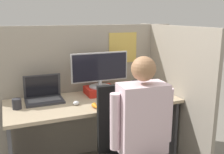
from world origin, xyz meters
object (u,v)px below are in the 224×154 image
(laptop, at_px, (44,96))
(stapler, at_px, (155,87))
(carrot_toy, at_px, (96,107))
(pen_cup, at_px, (17,104))
(office_chair, at_px, (134,151))
(paper_box, at_px, (100,90))
(monitor, at_px, (100,69))
(coffee_mug, at_px, (136,85))
(person, at_px, (147,134))

(laptop, bearing_deg, stapler, -2.23)
(carrot_toy, distance_m, pen_cup, 0.68)
(carrot_toy, bearing_deg, laptop, 134.63)
(office_chair, bearing_deg, paper_box, 88.69)
(monitor, distance_m, carrot_toy, 0.51)
(carrot_toy, height_order, coffee_mug, coffee_mug)
(carrot_toy, relative_size, pen_cup, 1.40)
(carrot_toy, bearing_deg, pen_cup, 157.13)
(paper_box, xyz_separation_m, office_chair, (-0.02, -0.79, -0.27))
(office_chair, xyz_separation_m, coffee_mug, (0.42, 0.77, 0.29))
(monitor, bearing_deg, pen_cup, -170.02)
(monitor, bearing_deg, paper_box, -90.00)
(paper_box, xyz_separation_m, laptop, (-0.57, -0.02, 0.01))
(monitor, xyz_separation_m, person, (-0.00, -0.96, -0.28))
(monitor, distance_m, laptop, 0.61)
(paper_box, bearing_deg, pen_cup, -170.20)
(carrot_toy, xyz_separation_m, office_chair, (0.17, -0.39, -0.26))
(coffee_mug, bearing_deg, monitor, 176.26)
(stapler, height_order, office_chair, office_chair)
(monitor, distance_m, office_chair, 0.93)
(office_chair, relative_size, person, 0.79)
(paper_box, xyz_separation_m, stapler, (0.61, -0.07, -0.01))
(coffee_mug, bearing_deg, pen_cup, -174.49)
(monitor, height_order, laptop, monitor)
(carrot_toy, height_order, person, person)
(paper_box, height_order, stapler, paper_box)
(paper_box, height_order, laptop, laptop)
(coffee_mug, relative_size, pen_cup, 1.18)
(stapler, bearing_deg, coffee_mug, 168.57)
(carrot_toy, xyz_separation_m, coffee_mug, (0.59, 0.38, 0.03))
(pen_cup, bearing_deg, laptop, 26.05)
(paper_box, bearing_deg, carrot_toy, -115.16)
(pen_cup, bearing_deg, stapler, 2.97)
(office_chair, height_order, person, person)
(monitor, relative_size, office_chair, 0.60)
(stapler, height_order, person, person)
(monitor, relative_size, laptop, 1.72)
(stapler, bearing_deg, monitor, 173.56)
(monitor, height_order, person, person)
(coffee_mug, bearing_deg, person, -113.33)
(carrot_toy, bearing_deg, monitor, 64.99)
(stapler, relative_size, office_chair, 0.15)
(laptop, relative_size, person, 0.27)
(office_chair, bearing_deg, carrot_toy, 113.88)
(stapler, height_order, carrot_toy, stapler)
(laptop, bearing_deg, office_chair, -54.49)
(laptop, height_order, stapler, laptop)
(carrot_toy, relative_size, person, 0.10)
(stapler, xyz_separation_m, carrot_toy, (-0.80, -0.34, -0.00))
(monitor, bearing_deg, person, -90.27)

